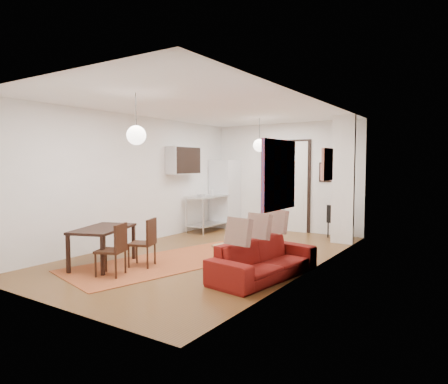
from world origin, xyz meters
The scene contains 27 objects.
floor centered at (0.00, 0.00, 0.00)m, with size 7.00×7.00×0.00m, color brown.
ceiling centered at (0.00, 0.00, 2.90)m, with size 4.20×7.00×0.02m, color white.
wall_back centered at (0.00, 3.50, 1.45)m, with size 4.20×0.02×2.90m, color silver.
wall_front centered at (0.00, -3.50, 1.45)m, with size 4.20×0.02×2.90m, color silver.
wall_left centered at (-2.10, 0.00, 1.45)m, with size 0.02×7.00×2.90m, color silver.
wall_right centered at (2.10, 0.00, 1.45)m, with size 0.02×7.00×2.90m, color silver.
double_doors centered at (0.00, 3.46, 1.20)m, with size 1.44×0.06×2.50m, color white.
stub_partition centered at (1.85, 2.55, 1.45)m, with size 0.50×0.10×2.90m, color silver.
wall_cabinet centered at (-1.92, 1.50, 1.90)m, with size 0.35×1.00×0.70m, color silver.
painting_popart centered at (2.08, -1.25, 1.65)m, with size 0.05×1.00×1.00m, color red.
painting_abstract centered at (2.08, 0.80, 1.80)m, with size 0.05×0.50×0.60m, color beige.
poster_back centered at (1.15, 3.47, 1.60)m, with size 0.40×0.03×0.50m, color red.
print_left centered at (-2.07, 2.00, 1.95)m, with size 0.03×0.44×0.54m, color brown.
pendant_back centered at (0.00, 2.00, 2.25)m, with size 0.30×0.30×0.80m.
pendant_front centered at (0.00, -2.00, 2.25)m, with size 0.30×0.30×0.80m.
kilim_rug centered at (-0.24, -0.69, 0.01)m, with size 1.60×4.26×0.01m, color #AF572B.
sofa centered at (1.65, -0.87, 0.29)m, with size 0.78×2.01×0.59m, color maroon.
coffee_table centered at (1.02, -0.60, 0.34)m, with size 0.92×0.58×0.39m.
potted_plant centered at (1.12, -0.60, 0.58)m, with size 0.34×0.30×0.38m, color #285A2C.
kitchen_counter centered at (-1.70, 2.25, 0.63)m, with size 0.63×1.26×0.96m.
bowl centered at (-1.70, 1.95, 0.99)m, with size 0.23×0.23×0.06m, color silver.
soap_bottle centered at (-1.75, 2.50, 1.06)m, with size 0.09×0.09×0.20m, color teal.
fridge centered at (-1.74, 3.15, 0.96)m, with size 0.68×0.68×1.92m, color white.
dining_table centered at (-1.07, -1.80, 0.61)m, with size 1.11×1.41×0.69m.
dining_chair_near centered at (-0.47, -1.36, 0.49)m, with size 0.52×0.63×0.85m.
dining_chair_far centered at (-0.47, -2.06, 0.49)m, with size 0.52×0.63×0.85m.
black_side_chair centered at (1.55, 3.22, 0.47)m, with size 0.49×0.50×0.81m.
Camera 1 is at (4.55, -6.44, 1.80)m, focal length 32.00 mm.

